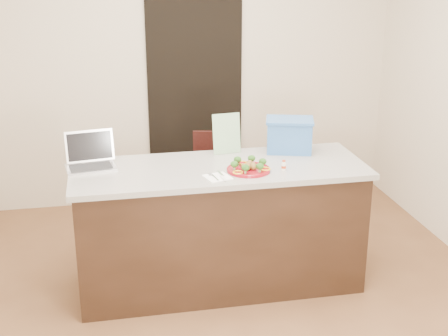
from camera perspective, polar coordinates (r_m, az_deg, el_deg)
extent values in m
plane|color=brown|center=(4.52, 0.19, -11.97)|extent=(4.00, 4.00, 0.00)
plane|color=beige|center=(5.92, -3.70, 9.56)|extent=(4.00, 0.00, 4.00)
plane|color=beige|center=(2.19, 10.83, -8.21)|extent=(4.00, 0.00, 4.00)
cube|color=black|center=(5.99, -2.65, 6.27)|extent=(0.90, 0.02, 2.00)
cube|color=black|center=(4.53, -0.43, -5.60)|extent=(2.00, 0.70, 0.88)
cube|color=beige|center=(4.36, -0.45, -0.10)|extent=(2.06, 0.76, 0.04)
cylinder|color=maroon|center=(4.26, 2.25, -0.16)|extent=(0.30, 0.30, 0.02)
torus|color=maroon|center=(4.26, 2.26, -0.08)|extent=(0.30, 0.30, 0.01)
sphere|color=brown|center=(4.25, 2.26, 0.23)|extent=(0.04, 0.04, 0.04)
sphere|color=brown|center=(4.24, 1.78, 0.17)|extent=(0.04, 0.04, 0.04)
sphere|color=brown|center=(4.22, 2.20, 0.06)|extent=(0.04, 0.04, 0.04)
sphere|color=brown|center=(4.23, 2.68, 0.12)|extent=(0.04, 0.04, 0.04)
sphere|color=brown|center=(4.27, 2.74, 0.29)|extent=(0.04, 0.04, 0.04)
sphere|color=brown|center=(4.29, 2.32, 0.40)|extent=(0.04, 0.04, 0.04)
ellipsoid|color=#1B4512|center=(4.34, 2.54, 0.89)|extent=(0.05, 0.05, 0.04)
ellipsoid|color=#1B4512|center=(4.31, 1.25, 0.77)|extent=(0.05, 0.05, 0.04)
ellipsoid|color=#1B4512|center=(4.22, 0.95, 0.35)|extent=(0.05, 0.05, 0.04)
ellipsoid|color=#1B4512|center=(4.15, 1.98, 0.03)|extent=(0.05, 0.05, 0.04)
ellipsoid|color=#1B4512|center=(4.18, 3.30, 0.16)|extent=(0.05, 0.05, 0.04)
ellipsoid|color=#1B4512|center=(4.28, 3.56, 0.59)|extent=(0.05, 0.05, 0.04)
torus|color=gold|center=(4.36, 1.68, 0.48)|extent=(0.07, 0.07, 0.01)
torus|color=gold|center=(4.17, 1.28, -0.40)|extent=(0.07, 0.07, 0.01)
torus|color=gold|center=(4.25, 3.81, -0.08)|extent=(0.07, 0.07, 0.01)
cube|color=white|center=(4.14, -0.59, -0.84)|extent=(0.20, 0.20, 0.01)
cube|color=#B6B7BB|center=(4.12, -0.82, -0.88)|extent=(0.03, 0.11, 0.00)
cube|color=#B6B7BB|center=(4.17, -0.97, -0.59)|extent=(0.04, 0.05, 0.00)
cube|color=silver|center=(4.10, -0.07, -0.93)|extent=(0.03, 0.09, 0.01)
cube|color=#B6B7BB|center=(4.19, -0.32, -0.49)|extent=(0.03, 0.11, 0.00)
cylinder|color=silver|center=(4.30, 5.48, 0.14)|extent=(0.03, 0.03, 0.05)
cylinder|color=silver|center=(4.29, 5.49, 0.54)|extent=(0.02, 0.02, 0.01)
cylinder|color=#BA3613|center=(4.28, 5.50, 0.66)|extent=(0.02, 0.02, 0.01)
cylinder|color=#BA3613|center=(4.30, 5.48, 0.10)|extent=(0.03, 0.03, 0.02)
cube|color=silver|center=(4.41, -12.08, 0.06)|extent=(0.37, 0.28, 0.02)
cube|color=silver|center=(4.49, -12.19, 1.99)|extent=(0.34, 0.11, 0.22)
cube|color=black|center=(4.48, -12.19, 1.97)|extent=(0.31, 0.09, 0.19)
cube|color=#262628|center=(4.40, -12.09, 0.12)|extent=(0.31, 0.20, 0.00)
cube|color=silver|center=(4.60, 0.23, 3.16)|extent=(0.21, 0.07, 0.30)
cube|color=#2D5EA5|center=(4.68, 5.99, 2.89)|extent=(0.38, 0.31, 0.23)
cube|color=#2D5EA5|center=(4.64, 6.04, 4.38)|extent=(0.40, 0.34, 0.02)
cube|color=black|center=(5.26, -0.31, -2.14)|extent=(0.47, 0.47, 0.04)
cube|color=black|center=(5.34, -0.68, 1.03)|extent=(0.40, 0.12, 0.46)
cylinder|color=black|center=(5.16, -1.81, -5.17)|extent=(0.03, 0.03, 0.43)
cylinder|color=black|center=(5.22, 1.91, -4.86)|extent=(0.03, 0.03, 0.43)
cylinder|color=black|center=(5.47, -2.41, -3.71)|extent=(0.03, 0.03, 0.43)
cylinder|color=black|center=(5.52, 1.10, -3.44)|extent=(0.03, 0.03, 0.43)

